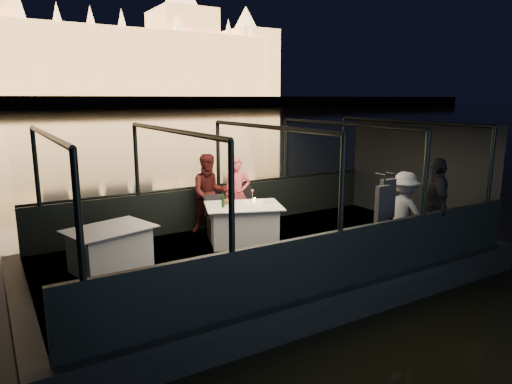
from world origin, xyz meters
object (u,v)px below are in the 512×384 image
person_woman_coral (237,196)px  wine_bottle (223,199)px  person_man_maroon (210,198)px  chair_port_left (218,217)px  chair_port_right (246,209)px  passenger_stripe (404,208)px  passenger_dark (435,207)px  dining_table_aft (110,247)px  coat_stand (383,213)px  dining_table_central (244,224)px

person_woman_coral → wine_bottle: 1.16m
person_man_maroon → wine_bottle: (-0.18, -0.97, 0.17)m
chair_port_left → person_woman_coral: bearing=47.3°
chair_port_right → passenger_stripe: 3.33m
passenger_dark → person_woman_coral: bearing=-104.2°
person_woman_coral → passenger_stripe: passenger_stripe is taller
person_man_maroon → dining_table_aft: bearing=-141.5°
passenger_stripe → wine_bottle: 3.34m
coat_stand → person_man_maroon: bearing=117.3°
dining_table_central → passenger_dark: bearing=-39.7°
chair_port_left → person_woman_coral: (0.65, 0.39, 0.30)m
chair_port_left → wine_bottle: (-0.12, -0.46, 0.47)m
dining_table_aft → wine_bottle: wine_bottle is taller
person_man_maroon → wine_bottle: size_ratio=6.03×
chair_port_right → person_woman_coral: size_ratio=0.58×
dining_table_aft → coat_stand: (4.03, -2.15, 0.51)m
passenger_dark → wine_bottle: bearing=-87.5°
dining_table_central → coat_stand: (1.45, -2.21, 0.51)m
dining_table_central → chair_port_left: 0.60m
dining_table_central → chair_port_left: chair_port_left is taller
chair_port_left → person_man_maroon: size_ratio=0.52×
person_woman_coral → person_man_maroon: bearing=-170.8°
dining_table_central → passenger_dark: passenger_dark is taller
dining_table_aft → passenger_dark: (5.31, -2.21, 0.47)m
dining_table_aft → chair_port_right: chair_port_right is taller
dining_table_central → person_woman_coral: bearing=68.4°
person_woman_coral → person_man_maroon: (-0.59, 0.13, 0.00)m
dining_table_aft → coat_stand: coat_stand is taller
wine_bottle → dining_table_aft: bearing=-176.8°
dining_table_central → wine_bottle: size_ratio=5.23×
chair_port_right → passenger_stripe: bearing=-43.1°
coat_stand → person_man_maroon: size_ratio=0.97×
wine_bottle → passenger_dark: bearing=-36.6°
chair_port_left → person_man_maroon: (0.06, 0.51, 0.30)m
coat_stand → person_woman_coral: 3.31m
person_woman_coral → coat_stand: bearing=-49.5°
chair_port_right → passenger_dark: size_ratio=0.52×
person_woman_coral → dining_table_central: bearing=-90.3°
person_man_maroon → passenger_dark: bearing=-34.7°
wine_bottle → chair_port_left: bearing=75.0°
chair_port_left → wine_bottle: bearing=-88.5°
chair_port_left → person_man_maroon: person_man_maroon is taller
coat_stand → person_woman_coral: (-1.09, 3.12, -0.15)m
passenger_dark → person_man_maroon: bearing=-99.1°
dining_table_aft → person_woman_coral: bearing=18.3°
dining_table_central → passenger_dark: 3.59m
dining_table_aft → person_man_maroon: (2.34, 1.10, 0.36)m
dining_table_central → person_man_maroon: person_man_maroon is taller
coat_stand → passenger_dark: 1.29m
person_woman_coral → person_man_maroon: person_man_maroon is taller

